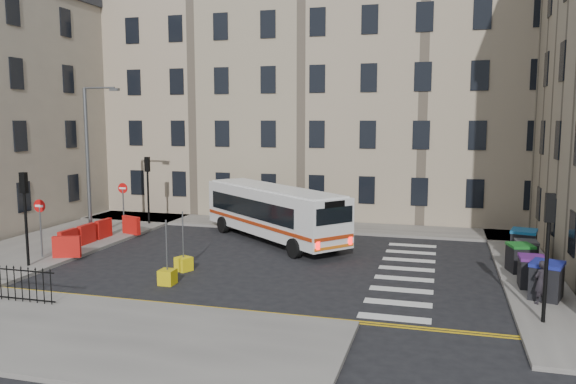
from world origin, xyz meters
The scene contains 22 objects.
ground centered at (0.00, 0.00, 0.00)m, with size 120.00×120.00×0.00m, color black.
pavement_north centered at (-6.00, 8.60, 0.07)m, with size 36.00×3.20×0.15m, color slate.
pavement_east centered at (9.00, 4.00, 0.07)m, with size 2.40×26.00×0.15m, color slate.
pavement_west centered at (-14.00, 1.00, 0.07)m, with size 6.00×22.00×0.15m, color slate.
pavement_sw centered at (-7.00, -10.00, 0.07)m, with size 20.00×6.00×0.15m, color slate.
terrace_north centered at (-7.00, 15.50, 8.62)m, with size 38.30×10.80×17.20m.
traffic_light_east centered at (8.60, -5.50, 2.87)m, with size 0.28×0.22×4.10m.
traffic_light_nw centered at (-12.00, 6.50, 2.87)m, with size 0.28×0.22×4.10m.
traffic_light_sw centered at (-12.00, -4.00, 2.87)m, with size 0.28×0.22×4.10m.
streetlamp centered at (-13.00, 2.00, 4.34)m, with size 0.50×0.22×8.14m.
no_entry_north centered at (-12.50, 4.50, 2.08)m, with size 0.60×0.08×3.00m.
no_entry_south centered at (-12.50, -2.50, 2.08)m, with size 0.60×0.08×3.00m.
roadworks_barriers centered at (-11.84, 0.50, 0.65)m, with size 1.66×6.26×1.00m.
bus centered at (-3.31, 4.27, 1.65)m, with size 9.53×8.63×2.86m.
wheelie_bin_a centered at (9.08, -2.92, 0.82)m, with size 1.38×1.48×1.32m.
wheelie_bin_b centered at (8.78, -1.59, 0.76)m, with size 0.95×1.09×1.20m.
wheelie_bin_c centered at (8.64, 0.66, 0.74)m, with size 1.16×1.26×1.18m.
wheelie_bin_d centered at (8.99, 1.59, 0.73)m, with size 0.92×1.06×1.16m.
wheelie_bin_e centered at (9.06, 2.96, 0.84)m, with size 1.33×1.45×1.38m.
pedestrian centered at (8.78, -3.61, 0.92)m, with size 0.56×0.37×1.53m, color black.
bollard_yellow centered at (-5.29, -2.48, 0.30)m, with size 0.60×0.60×0.60m, color yellow.
bollard_chevron centered at (-5.00, -4.52, 0.30)m, with size 0.60×0.60×0.60m, color gold.
Camera 1 is at (5.38, -24.07, 6.48)m, focal length 35.00 mm.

